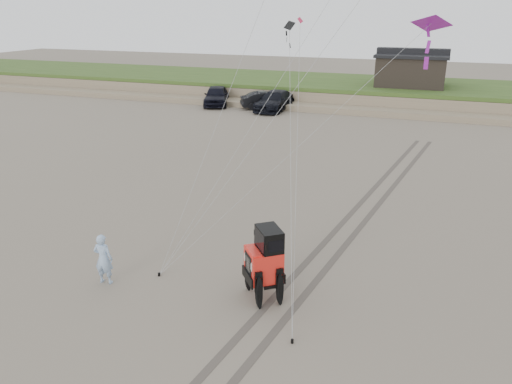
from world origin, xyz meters
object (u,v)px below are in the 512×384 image
cabin (411,69)px  truck_a (216,96)px  man (103,259)px  truck_b (266,100)px  truck_c (275,101)px  jeep (264,271)px

cabin → truck_a: 18.14m
truck_a → man: size_ratio=2.99×
truck_a → truck_b: bearing=-18.2°
truck_a → man: (9.77, -30.44, -0.02)m
truck_c → jeep: (9.14, -29.07, 0.10)m
cabin → jeep: cabin is taller
jeep → man: (-5.17, -0.97, -0.06)m
truck_a → jeep: (14.94, -29.47, 0.04)m
truck_b → man: 30.89m
man → truck_a: bearing=-80.0°
truck_a → truck_b: 4.85m
cabin → truck_c: size_ratio=1.12×
truck_b → truck_c: bearing=-144.9°
cabin → truck_b: 13.82m
truck_c → man: (3.97, -30.04, 0.04)m
jeep → truck_b: bearing=160.7°
cabin → truck_a: cabin is taller
truck_a → man: 31.97m
cabin → truck_b: bearing=-150.5°
truck_b → truck_a: bearing=61.1°
cabin → truck_a: bearing=-158.0°
jeep → truck_a: bearing=168.7°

